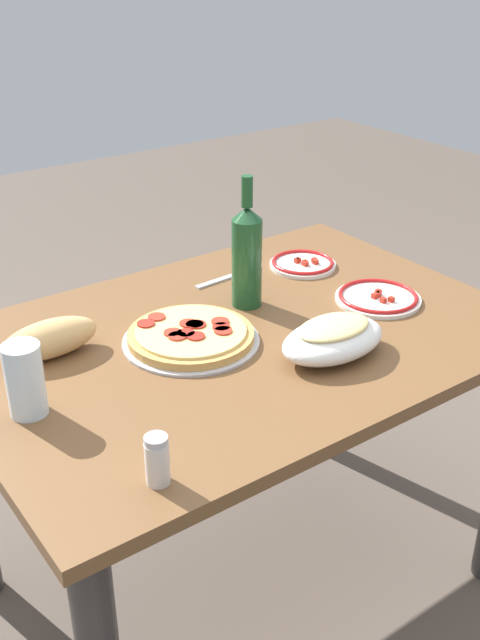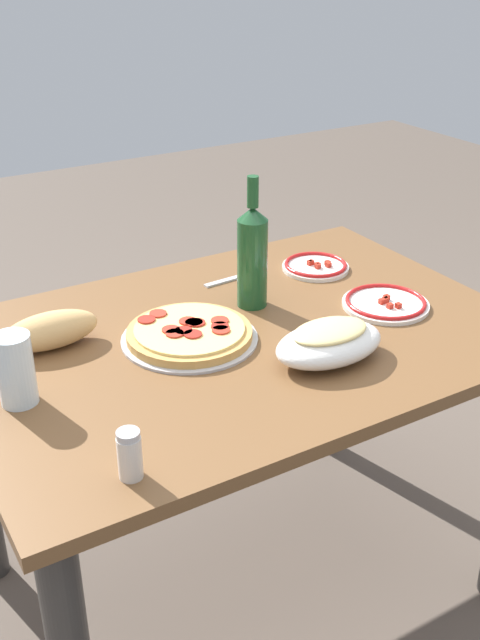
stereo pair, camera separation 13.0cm
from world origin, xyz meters
name	(u,v)px [view 2 (the right image)]	position (x,y,z in m)	size (l,w,h in m)	color
ground_plane	(240,579)	(0.00, 0.00, 0.00)	(8.00, 8.00, 0.00)	brown
dining_table	(240,383)	(0.00, 0.00, 0.61)	(1.21, 0.84, 0.74)	brown
pepperoni_pizza	(189,334)	(-0.11, 0.03, 0.75)	(0.29, 0.29, 0.03)	#B7B7BC
baked_pasta_dish	(329,341)	(0.10, -0.19, 0.78)	(0.24, 0.15, 0.08)	white
wine_bottle	(252,255)	(0.09, 0.10, 0.87)	(0.07, 0.07, 0.31)	#194723
water_glass	(15,370)	(-0.49, -0.03, 0.81)	(0.07, 0.07, 0.14)	silver
side_plate_near	(386,303)	(0.36, -0.06, 0.75)	(0.20, 0.20, 0.02)	white
side_plate_far	(316,266)	(0.35, 0.20, 0.75)	(0.17, 0.17, 0.02)	white
bread_loaf	(50,331)	(-0.37, 0.15, 0.78)	(0.20, 0.09, 0.08)	tan
spice_shaker	(130,455)	(-0.40, -0.33, 0.78)	(0.04, 0.04, 0.09)	silver
fork_left	(234,278)	(0.13, 0.25, 0.74)	(0.17, 0.02, 0.01)	#B7B7BC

